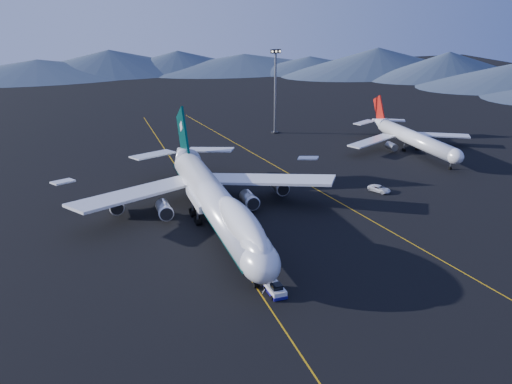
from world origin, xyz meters
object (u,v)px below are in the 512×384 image
object	(u,v)px
pushback_tug	(275,290)
boeing_747	(216,201)
service_van	(379,189)
second_jet	(412,138)
floodlight_mast	(275,92)

from	to	relation	value
pushback_tug	boeing_747	bearing A→B (deg)	91.80
pushback_tug	service_van	xyz separation A→B (m)	(40.79, 38.02, 0.12)
boeing_747	second_jet	distance (m)	79.85
boeing_747	pushback_tug	xyz separation A→B (m)	(2.28, -29.53, -5.16)
service_van	floodlight_mast	distance (m)	64.87
second_jet	boeing_747	bearing A→B (deg)	-153.68
pushback_tug	service_van	distance (m)	55.76
service_van	boeing_747	bearing A→B (deg)	163.05
boeing_747	second_jet	world-z (taller)	boeing_747
pushback_tug	second_jet	xyz separation A→B (m)	(68.26, 66.92, 3.45)
pushback_tug	floodlight_mast	bearing A→B (deg)	67.41
boeing_747	floodlight_mast	bearing A→B (deg)	61.43
service_van	floodlight_mast	bearing A→B (deg)	65.47
second_jet	floodlight_mast	xyz separation A→B (m)	(-31.41, 34.47, 9.99)
boeing_747	service_van	size ratio (longest dim) A/B	12.99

